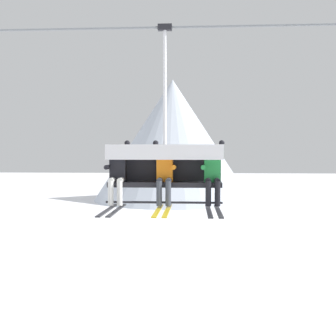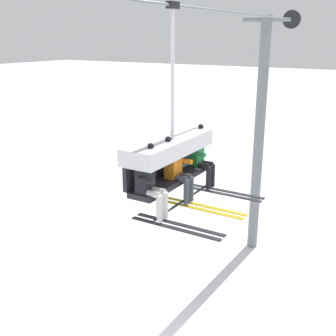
% 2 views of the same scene
% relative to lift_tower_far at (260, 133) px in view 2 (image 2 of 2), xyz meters
% --- Properties ---
extents(lift_tower_far, '(0.36, 1.88, 8.36)m').
position_rel_lift_tower_far_xyz_m(lift_tower_far, '(0.00, 0.00, 0.00)').
color(lift_tower_far, slate).
rests_on(lift_tower_far, ground_plane).
extents(lift_cable, '(16.98, 0.05, 0.05)m').
position_rel_lift_tower_far_xyz_m(lift_cable, '(-7.49, -0.78, 3.73)').
color(lift_cable, slate).
extents(chairlift_chair, '(2.32, 0.74, 3.54)m').
position_rel_lift_tower_far_xyz_m(chairlift_chair, '(-7.33, -0.71, 1.14)').
color(chairlift_chair, '#232328').
extents(skier_black, '(0.48, 1.70, 1.34)m').
position_rel_lift_tower_far_xyz_m(skier_black, '(-8.27, -0.92, 0.84)').
color(skier_black, black).
extents(skier_orange, '(0.48, 1.70, 1.34)m').
position_rel_lift_tower_far_xyz_m(skier_orange, '(-7.33, -0.92, 0.84)').
color(skier_orange, orange).
extents(skier_green, '(0.48, 1.70, 1.34)m').
position_rel_lift_tower_far_xyz_m(skier_green, '(-6.37, -0.92, 0.84)').
color(skier_green, '#23843D').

